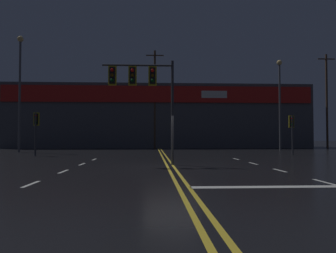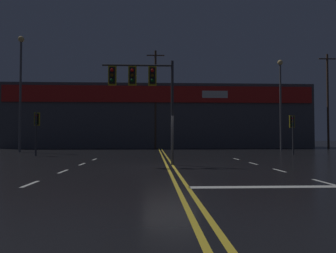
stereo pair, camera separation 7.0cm
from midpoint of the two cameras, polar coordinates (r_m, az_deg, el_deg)
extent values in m
plane|color=black|center=(15.54, 0.37, -7.07)|extent=(200.00, 200.00, 0.00)
cube|color=gold|center=(15.53, -0.19, -7.06)|extent=(0.12, 60.00, 0.01)
cube|color=gold|center=(15.55, 0.92, -7.05)|extent=(0.12, 60.00, 0.01)
cube|color=silver|center=(10.79, -22.93, -9.22)|extent=(0.12, 1.40, 0.01)
cube|color=silver|center=(14.20, -17.89, -7.46)|extent=(0.12, 1.40, 0.01)
cube|color=silver|center=(17.69, -14.84, -6.36)|extent=(0.12, 1.40, 0.01)
cube|color=silver|center=(21.21, -12.81, -5.61)|extent=(0.12, 1.40, 0.01)
cube|color=silver|center=(11.48, 25.44, -8.73)|extent=(0.12, 1.40, 0.01)
cube|color=silver|center=(14.74, 18.75, -7.24)|extent=(0.12, 1.40, 0.01)
cube|color=silver|center=(18.12, 14.54, -6.25)|extent=(0.12, 1.40, 0.01)
cube|color=silver|center=(21.58, 11.67, -5.55)|extent=(0.12, 1.40, 0.01)
cylinder|color=#38383D|center=(16.66, 0.66, 2.43)|extent=(0.14, 0.14, 5.32)
cylinder|color=#38383D|center=(17.00, -5.44, 10.56)|extent=(3.55, 0.10, 0.10)
cube|color=black|center=(16.87, -2.83, 8.78)|extent=(0.28, 0.24, 0.84)
cube|color=gold|center=(16.87, -2.83, 8.78)|extent=(0.42, 0.08, 0.99)
sphere|color=red|center=(16.77, -2.83, 9.73)|extent=(0.17, 0.17, 0.17)
sphere|color=#543707|center=(16.72, -2.83, 8.88)|extent=(0.17, 0.17, 0.17)
sphere|color=#084513|center=(16.67, -2.83, 8.03)|extent=(0.17, 0.17, 0.17)
cube|color=black|center=(16.91, -6.31, 8.77)|extent=(0.28, 0.24, 0.84)
cube|color=gold|center=(16.91, -6.31, 8.77)|extent=(0.42, 0.08, 0.99)
sphere|color=red|center=(16.80, -6.34, 9.71)|extent=(0.17, 0.17, 0.17)
sphere|color=#543707|center=(16.75, -6.35, 8.87)|extent=(0.17, 0.17, 0.17)
sphere|color=#084513|center=(16.71, -6.35, 8.02)|extent=(0.17, 0.17, 0.17)
cube|color=black|center=(17.00, -9.77, 8.73)|extent=(0.28, 0.24, 0.84)
cube|color=gold|center=(17.00, -9.77, 8.73)|extent=(0.42, 0.08, 0.99)
sphere|color=red|center=(16.89, -9.83, 9.67)|extent=(0.17, 0.17, 0.17)
sphere|color=#543707|center=(16.84, -9.84, 8.83)|extent=(0.17, 0.17, 0.17)
sphere|color=#084513|center=(16.80, -9.84, 7.98)|extent=(0.17, 0.17, 0.17)
cylinder|color=#38383D|center=(28.19, 20.80, -1.41)|extent=(0.13, 0.13, 3.14)
cube|color=black|center=(28.39, 20.63, 0.81)|extent=(0.28, 0.24, 0.84)
cube|color=gold|center=(28.39, 20.63, 0.81)|extent=(0.42, 0.08, 0.99)
sphere|color=red|center=(28.25, 20.75, 1.34)|extent=(0.17, 0.17, 0.17)
sphere|color=#543707|center=(28.24, 20.75, 0.83)|extent=(0.17, 0.17, 0.17)
sphere|color=#084513|center=(28.23, 20.76, 0.32)|extent=(0.17, 0.17, 0.17)
cylinder|color=#38383D|center=(26.41, -22.16, -1.26)|extent=(0.13, 0.13, 3.24)
cube|color=black|center=(26.62, -22.00, 1.20)|extent=(0.28, 0.24, 0.84)
cube|color=gold|center=(26.62, -22.00, 1.20)|extent=(0.42, 0.08, 0.99)
sphere|color=red|center=(26.48, -22.11, 1.77)|extent=(0.17, 0.17, 0.17)
sphere|color=#543707|center=(26.47, -22.11, 1.22)|extent=(0.17, 0.17, 0.17)
sphere|color=#084513|center=(26.46, -22.12, 0.68)|extent=(0.17, 0.17, 0.17)
cylinder|color=#59595E|center=(37.49, 18.85, 3.24)|extent=(0.20, 0.20, 9.34)
sphere|color=#F9D17A|center=(38.22, 18.78, 10.49)|extent=(0.56, 0.56, 0.56)
cylinder|color=#59595E|center=(33.79, -24.49, 4.83)|extent=(0.20, 0.20, 10.49)
sphere|color=#F9D17A|center=(34.82, -24.36, 13.72)|extent=(0.56, 0.56, 0.56)
cube|color=#4C4C51|center=(45.38, -1.73, 1.51)|extent=(39.01, 10.00, 8.13)
cube|color=red|center=(40.55, -1.59, 5.66)|extent=(38.23, 0.20, 2.03)
cube|color=white|center=(41.21, 7.99, 5.55)|extent=(3.20, 0.16, 0.90)
cylinder|color=#4C3828|center=(40.63, -2.37, 4.75)|extent=(0.26, 0.26, 12.16)
cube|color=#4C3828|center=(41.61, -2.36, 12.27)|extent=(2.20, 0.12, 0.12)
cylinder|color=#4C3828|center=(46.27, 25.89, 4.01)|extent=(0.26, 0.26, 11.97)
cube|color=#4C3828|center=(47.11, 25.79, 10.54)|extent=(2.20, 0.12, 0.12)
camera|label=1|loc=(0.03, -90.11, 0.00)|focal=35.00mm
camera|label=2|loc=(0.03, 89.89, 0.00)|focal=35.00mm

